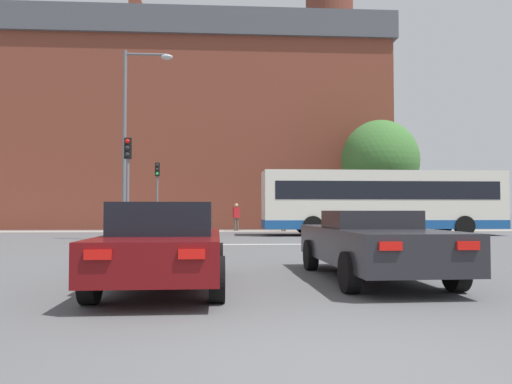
{
  "coord_description": "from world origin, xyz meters",
  "views": [
    {
      "loc": [
        -0.93,
        -4.1,
        1.26
      ],
      "look_at": [
        0.5,
        18.27,
        2.09
      ],
      "focal_mm": 35.0,
      "sensor_mm": 36.0,
      "label": 1
    }
  ],
  "objects_px": {
    "traffic_light_near_left": "(128,172)",
    "pedestrian_walking_east": "(284,213)",
    "car_saloon_left": "(165,244)",
    "pedestrian_waiting": "(236,215)",
    "traffic_light_far_left": "(157,185)",
    "street_lamp_junction": "(132,126)",
    "car_roadster_right": "(372,243)",
    "bus_crossing_lead": "(381,201)"
  },
  "relations": [
    {
      "from": "traffic_light_near_left",
      "to": "pedestrian_walking_east",
      "type": "xyz_separation_m",
      "value": [
        7.27,
        10.74,
        -1.64
      ]
    },
    {
      "from": "traffic_light_near_left",
      "to": "pedestrian_walking_east",
      "type": "relative_size",
      "value": 2.21
    },
    {
      "from": "car_saloon_left",
      "to": "bus_crossing_lead",
      "type": "bearing_deg",
      "value": 61.05
    },
    {
      "from": "traffic_light_far_left",
      "to": "pedestrian_waiting",
      "type": "height_order",
      "value": "traffic_light_far_left"
    },
    {
      "from": "bus_crossing_lead",
      "to": "street_lamp_junction",
      "type": "distance_m",
      "value": 12.95
    },
    {
      "from": "bus_crossing_lead",
      "to": "traffic_light_far_left",
      "type": "relative_size",
      "value": 2.99
    },
    {
      "from": "traffic_light_near_left",
      "to": "pedestrian_waiting",
      "type": "bearing_deg",
      "value": 68.78
    },
    {
      "from": "car_saloon_left",
      "to": "pedestrian_waiting",
      "type": "xyz_separation_m",
      "value": [
        1.72,
        22.37,
        0.28
      ]
    },
    {
      "from": "pedestrian_walking_east",
      "to": "traffic_light_near_left",
      "type": "bearing_deg",
      "value": 35.43
    },
    {
      "from": "traffic_light_far_left",
      "to": "pedestrian_waiting",
      "type": "relative_size",
      "value": 2.41
    },
    {
      "from": "car_roadster_right",
      "to": "street_lamp_junction",
      "type": "relative_size",
      "value": 0.61
    },
    {
      "from": "traffic_light_far_left",
      "to": "street_lamp_junction",
      "type": "height_order",
      "value": "street_lamp_junction"
    },
    {
      "from": "bus_crossing_lead",
      "to": "pedestrian_waiting",
      "type": "xyz_separation_m",
      "value": [
        -7.32,
        5.52,
        -0.76
      ]
    },
    {
      "from": "traffic_light_near_left",
      "to": "street_lamp_junction",
      "type": "relative_size",
      "value": 0.5
    },
    {
      "from": "traffic_light_near_left",
      "to": "pedestrian_walking_east",
      "type": "height_order",
      "value": "traffic_light_near_left"
    },
    {
      "from": "bus_crossing_lead",
      "to": "car_roadster_right",
      "type": "bearing_deg",
      "value": 161.59
    },
    {
      "from": "street_lamp_junction",
      "to": "pedestrian_walking_east",
      "type": "distance_m",
      "value": 12.08
    },
    {
      "from": "bus_crossing_lead",
      "to": "pedestrian_walking_east",
      "type": "xyz_separation_m",
      "value": [
        -4.48,
        4.84,
        -0.66
      ]
    },
    {
      "from": "street_lamp_junction",
      "to": "traffic_light_far_left",
      "type": "bearing_deg",
      "value": 90.28
    },
    {
      "from": "car_saloon_left",
      "to": "street_lamp_junction",
      "type": "relative_size",
      "value": 0.57
    },
    {
      "from": "traffic_light_far_left",
      "to": "car_roadster_right",
      "type": "bearing_deg",
      "value": -72.07
    },
    {
      "from": "car_saloon_left",
      "to": "traffic_light_far_left",
      "type": "height_order",
      "value": "traffic_light_far_left"
    },
    {
      "from": "pedestrian_walking_east",
      "to": "pedestrian_waiting",
      "type": "bearing_deg",
      "value": -33.81
    },
    {
      "from": "street_lamp_junction",
      "to": "car_saloon_left",
      "type": "bearing_deg",
      "value": -77.29
    },
    {
      "from": "traffic_light_near_left",
      "to": "street_lamp_junction",
      "type": "height_order",
      "value": "street_lamp_junction"
    },
    {
      "from": "car_roadster_right",
      "to": "traffic_light_far_left",
      "type": "xyz_separation_m",
      "value": [
        -6.66,
        20.58,
        2.09
      ]
    },
    {
      "from": "pedestrian_waiting",
      "to": "car_saloon_left",
      "type": "bearing_deg",
      "value": -118.9
    },
    {
      "from": "car_saloon_left",
      "to": "pedestrian_walking_east",
      "type": "distance_m",
      "value": 22.18
    },
    {
      "from": "car_roadster_right",
      "to": "bus_crossing_lead",
      "type": "relative_size",
      "value": 0.4
    },
    {
      "from": "car_roadster_right",
      "to": "bus_crossing_lead",
      "type": "height_order",
      "value": "bus_crossing_lead"
    },
    {
      "from": "bus_crossing_lead",
      "to": "traffic_light_near_left",
      "type": "bearing_deg",
      "value": 116.63
    },
    {
      "from": "traffic_light_near_left",
      "to": "traffic_light_far_left",
      "type": "height_order",
      "value": "traffic_light_far_left"
    },
    {
      "from": "traffic_light_far_left",
      "to": "pedestrian_walking_east",
      "type": "relative_size",
      "value": 2.23
    },
    {
      "from": "street_lamp_junction",
      "to": "pedestrian_waiting",
      "type": "bearing_deg",
      "value": 63.6
    },
    {
      "from": "street_lamp_junction",
      "to": "pedestrian_waiting",
      "type": "xyz_separation_m",
      "value": [
        4.65,
        9.37,
        -3.87
      ]
    },
    {
      "from": "car_roadster_right",
      "to": "traffic_light_far_left",
      "type": "height_order",
      "value": "traffic_light_far_left"
    },
    {
      "from": "pedestrian_waiting",
      "to": "pedestrian_walking_east",
      "type": "relative_size",
      "value": 0.93
    },
    {
      "from": "traffic_light_near_left",
      "to": "street_lamp_junction",
      "type": "xyz_separation_m",
      "value": [
        -0.22,
        2.04,
        2.14
      ]
    },
    {
      "from": "car_roadster_right",
      "to": "pedestrian_walking_east",
      "type": "height_order",
      "value": "pedestrian_walking_east"
    },
    {
      "from": "traffic_light_near_left",
      "to": "street_lamp_junction",
      "type": "distance_m",
      "value": 2.96
    },
    {
      "from": "car_saloon_left",
      "to": "pedestrian_walking_east",
      "type": "height_order",
      "value": "pedestrian_walking_east"
    },
    {
      "from": "car_roadster_right",
      "to": "pedestrian_waiting",
      "type": "bearing_deg",
      "value": 93.66
    }
  ]
}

